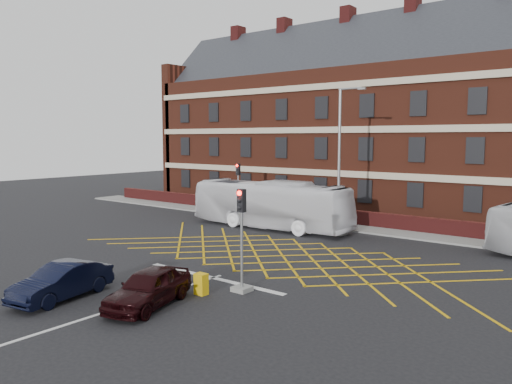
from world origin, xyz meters
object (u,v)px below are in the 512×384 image
Objects in this scene: car_navy at (62,281)px; utility_cabinet at (201,284)px; traffic_light_far at (238,194)px; street_lamp at (340,185)px; bus_left at (270,205)px; traffic_light_near at (242,250)px; direction_signs at (222,196)px; car_maroon at (149,287)px.

utility_cabinet is at bearing 33.01° from car_navy.
car_navy is 5.49m from utility_cabinet.
street_lamp is (10.45, -2.09, 1.56)m from traffic_light_far.
bus_left is at bearing -28.38° from traffic_light_far.
traffic_light_near is 1.00× the size of traffic_light_far.
traffic_light_far reaches higher than direction_signs.
traffic_light_near reaches higher than car_maroon.
traffic_light_near is 20.35m from traffic_light_far.
direction_signs is (-2.52, 0.83, -0.39)m from traffic_light_far.
bus_left is 14.72m from traffic_light_near.
car_maroon is 4.85× the size of utility_cabinet.
utility_cabinet is at bearing -50.06° from direction_signs.
car_navy is 22.17m from traffic_light_far.
street_lamp is 10.91× the size of utility_cabinet.
utility_cabinet is (6.78, -13.83, -1.24)m from bus_left.
street_lamp reaches higher than traffic_light_far.
traffic_light_far reaches higher than bus_left.
car_navy is (2.80, -17.60, -0.98)m from bus_left.
bus_left reaches higher than car_maroon.
street_lamp is at bearing 72.81° from car_navy.
traffic_light_near is 0.45× the size of street_lamp.
street_lamp is (4.99, 0.86, 1.64)m from bus_left.
street_lamp is at bearing 96.94° from utility_cabinet.
utility_cabinet is at bearing -154.91° from bus_left.
car_navy is at bearing -136.57° from utility_cabinet.
car_navy is 0.99× the size of traffic_light_near.
car_maroon is at bearing -114.06° from traffic_light_near.
street_lamp is at bearing -81.27° from bus_left.
utility_cabinet is at bearing 58.80° from car_maroon.
traffic_light_far is 0.45× the size of street_lamp.
bus_left is 13.84× the size of utility_cabinet.
traffic_light_near is (7.80, -12.48, 0.08)m from bus_left.
car_maroon is (6.21, -16.06, -0.96)m from bus_left.
utility_cabinet is (3.98, 3.77, -0.26)m from car_navy.
street_lamp reaches higher than car_navy.
bus_left is at bearing 94.38° from car_maroon.
car_navy is at bearing -134.35° from traffic_light_near.
traffic_light_near is (5.00, 5.12, 1.07)m from car_navy.
utility_cabinet is (1.79, -14.69, -2.88)m from street_lamp.
utility_cabinet is at bearing -127.15° from traffic_light_near.
utility_cabinet is (0.57, 2.23, -0.29)m from car_maroon.
traffic_light_near is (1.60, 3.58, 1.04)m from car_maroon.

